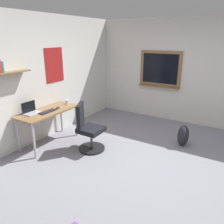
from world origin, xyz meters
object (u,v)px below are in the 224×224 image
Objects in this scene: office_chair at (88,130)px; keyboard at (48,112)px; computer_mouse at (58,108)px; desk at (48,114)px; backpack at (183,135)px; laptop at (31,111)px; coffee_mug at (67,102)px.

keyboard is at bearing 108.30° from office_chair.
desk is at bearing 161.55° from computer_mouse.
backpack is at bearing -53.42° from office_chair.
backpack is at bearing -57.24° from laptop.
desk is at bearing 119.22° from backpack.
desk is 0.91m from office_chair.
desk is 14.16× the size of coffee_mug.
office_chair reaches higher than keyboard.
coffee_mug reaches higher than computer_mouse.
coffee_mug is (0.34, 0.05, 0.03)m from computer_mouse.
computer_mouse is at bearing -171.54° from coffee_mug.
backpack is (0.80, -2.39, -0.55)m from coffee_mug.
laptop is at bearing 169.16° from coffee_mug.
coffee_mug is at bearing -10.84° from laptop.
laptop is 2.98× the size of computer_mouse.
office_chair is at bearing 126.58° from backpack.
coffee_mug is at bearing 8.46° from computer_mouse.
desk is 0.25m from computer_mouse.
office_chair reaches higher than backpack.
coffee_mug is (0.84, -0.16, -0.01)m from laptop.
laptop is at bearing 157.38° from computer_mouse.
laptop reaches higher than keyboard.
computer_mouse is 0.34m from coffee_mug.
coffee_mug is at bearing -2.25° from desk.
coffee_mug is at bearing 66.86° from office_chair.
office_chair is at bearing -71.70° from keyboard.
desk is 4.20× the size of laptop.
office_chair is 0.98m from coffee_mug.
coffee_mug is at bearing 108.47° from backpack.
desk is 2.97× the size of backpack.
office_chair is 2.17× the size of backpack.
computer_mouse is (0.28, 0.00, 0.01)m from keyboard.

